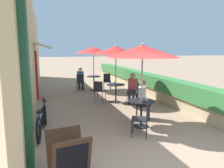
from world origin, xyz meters
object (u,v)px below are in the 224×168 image
Objects in this scene: seated_patron_mid_left at (132,87)px; coffee_cup_mid at (114,83)px; bicycle_second at (44,109)px; cafe_chair_near_right at (143,117)px; bicycle_leaning at (41,122)px; patio_umbrella_mid at (116,50)px; cafe_chair_mid_right at (99,89)px; cafe_chair_near_left at (140,103)px; menu_board at (68,158)px; cafe_chair_far_left at (107,80)px; coffee_cup_near at (147,99)px; seated_patron_near_left at (144,98)px; patio_table_near at (141,108)px; patio_table_mid at (116,90)px; cafe_chair_far_right at (80,81)px; cafe_chair_mid_left at (133,91)px; seated_patron_far_right at (81,78)px; patio_umbrella_near at (143,51)px; patio_umbrella_far at (93,50)px; patio_table_far at (94,80)px.

coffee_cup_mid is at bearing -1.25° from seated_patron_mid_left.
cafe_chair_near_right is at bearing -44.37° from bicycle_second.
cafe_chair_near_right is 3.68m from coffee_cup_mid.
bicycle_second is at bearing 91.50° from bicycle_leaning.
patio_umbrella_mid is 2.71× the size of cafe_chair_mid_right.
cafe_chair_near_left is 1.02× the size of menu_board.
coffee_cup_near is at bearing 98.00° from cafe_chair_far_left.
seated_patron_near_left is at bearing 90.00° from cafe_chair_near_left.
cafe_chair_far_left is at bearing 83.63° from patio_table_near.
cafe_chair_near_right is 3.99m from patio_umbrella_mid.
cafe_chair_mid_right is (-0.62, 0.36, -0.02)m from patio_table_mid.
cafe_chair_far_right is at bearing 65.66° from bicycle_second.
patio_umbrella_mid is 5.86m from menu_board.
cafe_chair_mid_left reaches higher than patio_table_mid.
cafe_chair_mid_left is (0.68, 2.61, -0.29)m from coffee_cup_near.
coffee_cup_mid is (-0.06, 0.02, -1.33)m from patio_umbrella_mid.
coffee_cup_near is 3.20m from bicycle_second.
cafe_chair_near_right is at bearing -111.91° from patio_table_near.
coffee_cup_near is 5.85m from cafe_chair_far_left.
cafe_chair_near_left is at bearing 79.82° from coffee_cup_near.
patio_umbrella_mid is 3.57m from seated_patron_far_right.
patio_table_near is at bearing -94.12° from patio_table_mid.
cafe_chair_near_right is at bearing -122.62° from coffee_cup_near.
patio_table_near is 0.87× the size of cafe_chair_far_left.
seated_patron_far_right reaches higher than cafe_chair_mid_right.
seated_patron_near_left reaches higher than bicycle_leaning.
seated_patron_mid_left reaches higher than cafe_chair_mid_left.
cafe_chair_mid_right is (-0.40, 3.32, -0.02)m from patio_table_near.
patio_umbrella_mid reaches higher than menu_board.
cafe_chair_far_left is (0.28, 5.19, -0.17)m from seated_patron_near_left.
cafe_chair_near_right is at bearing -97.55° from patio_umbrella_mid.
patio_table_mid is at bearing -59.94° from seated_patron_far_right.
seated_patron_near_left is 0.68m from coffee_cup_near.
coffee_cup_mid is (0.15, 2.98, 0.27)m from patio_table_near.
seated_patron_mid_left is 13.89× the size of coffee_cup_mid.
seated_patron_far_right reaches higher than bicycle_leaning.
seated_patron_near_left is 13.89× the size of coffee_cup_near.
patio_umbrella_near is 2.99m from seated_patron_mid_left.
cafe_chair_mid_right is (-0.14, 3.98, 0.00)m from cafe_chair_near_right.
cafe_chair_far_left reaches higher than bicycle_leaning.
menu_board is (-2.19, -7.95, -1.71)m from patio_umbrella_far.
patio_table_mid is 3.17m from cafe_chair_far_right.
patio_table_near is 2.96m from patio_table_mid.
menu_board reaches higher than coffee_cup_mid.
patio_umbrella_near is at bearing 32.69° from menu_board.
menu_board is at bearing -105.42° from patio_table_far.
cafe_chair_mid_right is at bearing -69.09° from cafe_chair_far_right.
seated_patron_near_left is 1.00× the size of seated_patron_far_right.
patio_umbrella_far is at bearing -38.11° from cafe_chair_mid_left.
patio_umbrella_mid is at bearing 88.67° from coffee_cup_near.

